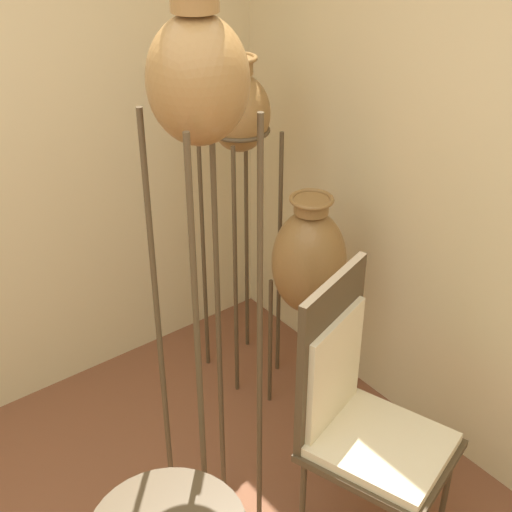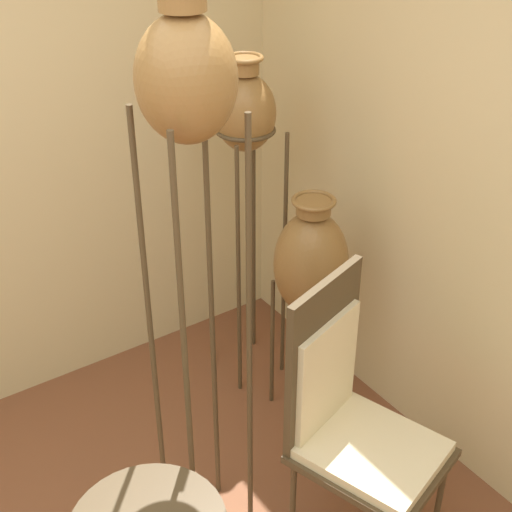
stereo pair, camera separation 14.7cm
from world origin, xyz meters
The scene contains 4 objects.
vase_stand_tall centered at (0.69, 0.57, 1.81)m, with size 0.29×0.29×2.15m.
vase_stand_medium centered at (1.39, 1.33, 1.37)m, with size 0.29×0.29×1.66m.
vase_stand_short centered at (1.45, 0.91, 0.83)m, with size 0.33×0.33×1.15m.
chair centered at (1.13, 0.26, 0.62)m, with size 0.58×0.62×1.15m.
Camera 1 is at (-0.38, -1.07, 2.47)m, focal length 50.00 mm.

